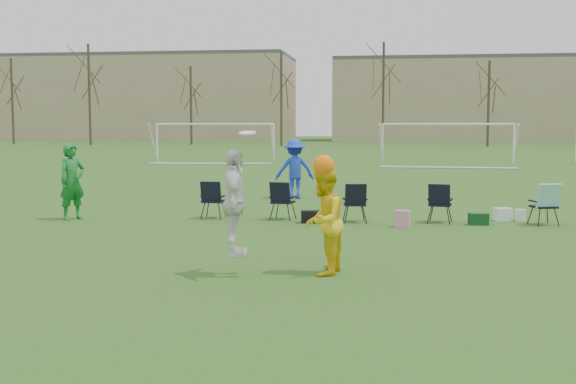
% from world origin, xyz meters
% --- Properties ---
extents(ground, '(260.00, 260.00, 0.00)m').
position_xyz_m(ground, '(0.00, 0.00, 0.00)').
color(ground, '#285219').
rests_on(ground, ground).
extents(fielder_green_near, '(0.77, 0.84, 1.93)m').
position_xyz_m(fielder_green_near, '(-7.19, 7.39, 0.97)').
color(fielder_green_near, '#137028').
rests_on(fielder_green_near, ground).
extents(fielder_blue, '(1.40, 1.06, 1.93)m').
position_xyz_m(fielder_blue, '(-2.28, 13.29, 0.96)').
color(fielder_blue, blue).
rests_on(fielder_blue, ground).
extents(center_contest, '(2.07, 1.32, 2.32)m').
position_xyz_m(center_contest, '(-0.86, 1.47, 1.02)').
color(center_contest, white).
rests_on(center_contest, ground).
extents(sideline_setup, '(10.85, 1.88, 1.80)m').
position_xyz_m(sideline_setup, '(2.07, 8.07, 0.53)').
color(sideline_setup, '#0F3A19').
rests_on(sideline_setup, ground).
extents(goal_left, '(7.39, 0.76, 2.46)m').
position_xyz_m(goal_left, '(-10.00, 34.00, 1.92)').
color(goal_left, white).
rests_on(goal_left, ground).
extents(goal_mid, '(7.40, 0.63, 2.46)m').
position_xyz_m(goal_mid, '(4.00, 32.00, 1.92)').
color(goal_mid, white).
rests_on(goal_mid, ground).
extents(tree_line, '(110.28, 3.28, 11.40)m').
position_xyz_m(tree_line, '(0.24, 69.85, 5.09)').
color(tree_line, '#382B21').
rests_on(tree_line, ground).
extents(building_row, '(126.00, 16.00, 13.00)m').
position_xyz_m(building_row, '(6.73, 96.00, 5.99)').
color(building_row, tan).
rests_on(building_row, ground).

